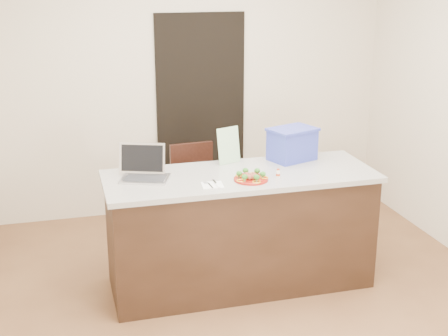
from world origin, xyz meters
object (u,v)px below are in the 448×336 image
object	(u,v)px
napkin	(212,185)
yogurt_bottle	(278,174)
plate	(251,179)
blue_box	(292,144)
laptop	(144,169)
chair	(194,187)
island	(240,230)

from	to	relation	value
napkin	yogurt_bottle	distance (m)	0.52
plate	blue_box	bearing A→B (deg)	40.34
laptop	blue_box	size ratio (longest dim) A/B	0.94
plate	napkin	world-z (taller)	plate
laptop	blue_box	bearing A→B (deg)	26.51
blue_box	chair	xyz separation A→B (m)	(-0.66, 0.69, -0.54)
plate	blue_box	distance (m)	0.64
yogurt_bottle	blue_box	distance (m)	0.48
blue_box	yogurt_bottle	bearing A→B (deg)	-143.46
island	yogurt_bottle	world-z (taller)	yogurt_bottle
island	napkin	distance (m)	0.57
yogurt_bottle	laptop	bearing A→B (deg)	164.68
plate	yogurt_bottle	world-z (taller)	yogurt_bottle
laptop	blue_box	world-z (taller)	blue_box
plate	blue_box	size ratio (longest dim) A/B	0.59
plate	yogurt_bottle	size ratio (longest dim) A/B	3.83
yogurt_bottle	island	bearing A→B (deg)	147.69
plate	yogurt_bottle	xyz separation A→B (m)	(0.21, 0.01, 0.02)
island	yogurt_bottle	bearing A→B (deg)	-32.31
plate	laptop	world-z (taller)	laptop
napkin	laptop	xyz separation A→B (m)	(-0.45, 0.31, 0.06)
island	chair	distance (m)	0.94
chair	island	bearing A→B (deg)	-84.75
napkin	chair	size ratio (longest dim) A/B	0.17
napkin	laptop	distance (m)	0.55
island	chair	size ratio (longest dim) A/B	2.29
island	chair	xyz separation A→B (m)	(-0.16, 0.93, 0.05)
napkin	chair	xyz separation A→B (m)	(0.11, 1.13, -0.41)
laptop	blue_box	xyz separation A→B (m)	(1.22, 0.13, 0.07)
island	plate	distance (m)	0.50
napkin	chair	bearing A→B (deg)	84.22
plate	chair	distance (m)	1.18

